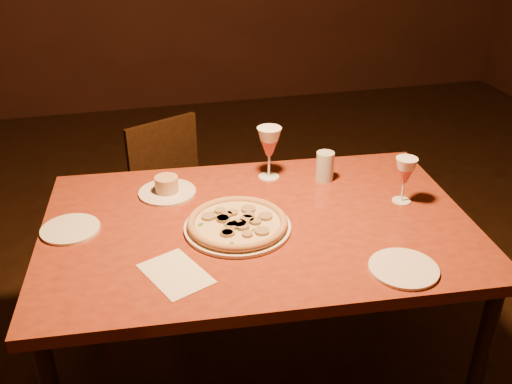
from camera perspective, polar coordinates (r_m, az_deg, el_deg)
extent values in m
cube|color=maroon|center=(1.90, 0.22, -3.52)|extent=(1.48, 1.01, 0.04)
cylinder|color=black|center=(2.45, -16.61, -7.41)|extent=(0.05, 0.05, 0.72)
cylinder|color=black|center=(2.05, 21.17, -16.58)|extent=(0.05, 0.05, 0.72)
cylinder|color=black|center=(2.59, 13.00, -4.78)|extent=(0.05, 0.05, 0.72)
cube|color=black|center=(2.74, -7.14, -1.23)|extent=(0.49, 0.49, 0.04)
cube|color=black|center=(2.79, -9.26, 3.63)|extent=(0.35, 0.18, 0.35)
cylinder|color=black|center=(2.68, -7.89, -7.33)|extent=(0.03, 0.03, 0.38)
cylinder|color=black|center=(2.90, -11.00, -4.55)|extent=(0.03, 0.03, 0.38)
cylinder|color=black|center=(2.81, -2.65, -5.17)|extent=(0.03, 0.03, 0.38)
cylinder|color=black|center=(3.02, -6.01, -2.69)|extent=(0.03, 0.03, 0.38)
cylinder|color=white|center=(1.85, -1.86, -3.54)|extent=(0.35, 0.35, 0.01)
cylinder|color=beige|center=(1.85, -1.87, -3.21)|extent=(0.32, 0.32, 0.01)
torus|color=tan|center=(1.84, -1.87, -3.04)|extent=(0.33, 0.33, 0.03)
cylinder|color=white|center=(2.09, -8.86, -0.02)|extent=(0.21, 0.21, 0.01)
cylinder|color=tan|center=(2.07, -8.93, 0.78)|extent=(0.08, 0.08, 0.06)
cylinder|color=silver|center=(2.15, 6.90, 2.57)|extent=(0.07, 0.07, 0.11)
cylinder|color=white|center=(1.94, -18.08, -3.55)|extent=(0.19, 0.19, 0.01)
cylinder|color=white|center=(1.72, 14.54, -7.42)|extent=(0.20, 0.20, 0.01)
cube|color=silver|center=(1.67, -8.03, -8.08)|extent=(0.22, 0.25, 0.00)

